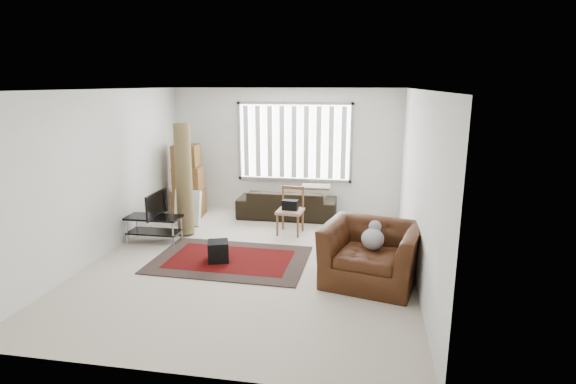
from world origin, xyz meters
name	(u,v)px	position (x,y,z in m)	size (l,w,h in m)	color
room	(261,148)	(0.03, 0.51, 1.76)	(6.00, 6.02, 2.71)	beige
persian_rug	(230,260)	(-0.36, -0.08, 0.01)	(2.50, 1.70, 0.02)	black
tv_stand	(154,224)	(-1.95, 0.51, 0.35)	(0.97, 0.43, 0.48)	black
tv	(153,204)	(-1.95, 0.51, 0.71)	(0.78, 0.10, 0.45)	black
subwoofer	(218,251)	(-0.53, -0.18, 0.18)	(0.32, 0.32, 0.32)	black
moving_boxes	(188,183)	(-1.98, 2.24, 0.71)	(0.68, 0.63, 1.53)	brown
white_flatpack	(188,208)	(-1.75, 1.59, 0.36)	(0.56, 0.08, 0.71)	silver
rolled_rug	(184,179)	(-1.60, 1.14, 1.04)	(0.31, 0.31, 2.06)	brown
sofa	(287,199)	(0.13, 2.45, 0.40)	(2.07, 0.89, 0.79)	black
side_chair	(290,209)	(0.37, 1.43, 0.49)	(0.51, 0.51, 0.88)	#8D745C
armchair	(371,250)	(1.86, -0.52, 0.49)	(1.55, 1.42, 0.97)	#3D1D0C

